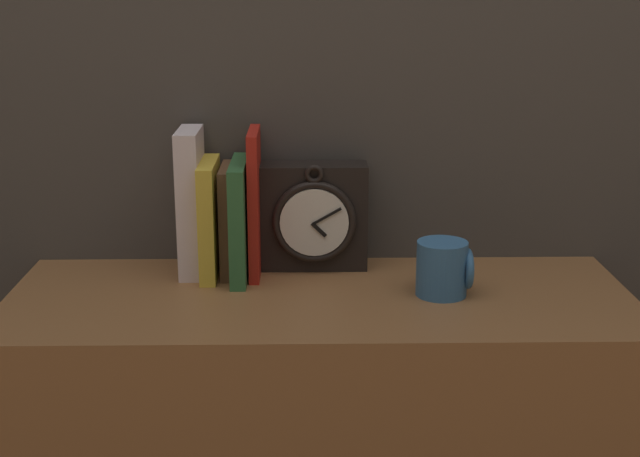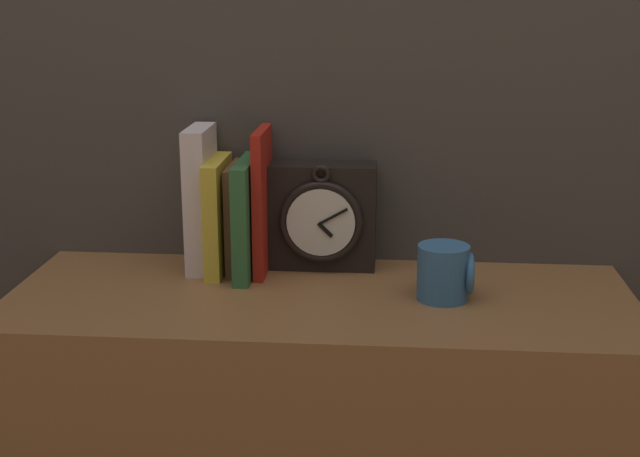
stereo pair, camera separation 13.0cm
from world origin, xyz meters
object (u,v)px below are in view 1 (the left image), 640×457
object	(u,v)px
book_slot3_green	(240,220)
mug	(444,269)
book_slot1_yellow	(210,219)
clock	(314,216)
book_slot0_white	(191,202)
book_slot4_red	(255,203)
book_slot2_brown	(227,220)

from	to	relation	value
book_slot3_green	mug	size ratio (longest dim) A/B	2.23
book_slot3_green	book_slot1_yellow	bearing A→B (deg)	168.43
clock	book_slot0_white	xyz separation A→B (m)	(-0.20, -0.02, 0.03)
clock	book_slot3_green	xyz separation A→B (m)	(-0.12, -0.04, 0.01)
book_slot3_green	book_slot4_red	distance (m)	0.04
book_slot1_yellow	book_slot2_brown	size ratio (longest dim) A/B	1.06
book_slot2_brown	book_slot4_red	xyz separation A→B (m)	(0.04, -0.00, 0.03)
clock	book_slot1_yellow	xyz separation A→B (m)	(-0.17, -0.03, 0.01)
book_slot2_brown	book_slot3_green	size ratio (longest dim) A/B	0.94
clock	book_slot0_white	distance (m)	0.20
book_slot1_yellow	mug	size ratio (longest dim) A/B	2.22
book_slot4_red	mug	world-z (taller)	book_slot4_red
book_slot4_red	mug	distance (m)	0.32
book_slot3_green	book_slot2_brown	bearing A→B (deg)	137.95
clock	book_slot0_white	size ratio (longest dim) A/B	0.77
book_slot1_yellow	book_slot4_red	xyz separation A→B (m)	(0.07, 0.00, 0.02)
book_slot4_red	mug	bearing A→B (deg)	-21.52
book_slot0_white	book_slot4_red	size ratio (longest dim) A/B	1.00
book_slot1_yellow	book_slot3_green	xyz separation A→B (m)	(0.05, -0.01, 0.00)
book_slot0_white	book_slot1_yellow	bearing A→B (deg)	-20.82
clock	book_slot3_green	bearing A→B (deg)	-161.08
book_slot4_red	book_slot3_green	bearing A→B (deg)	-147.96
clock	book_slot0_white	bearing A→B (deg)	-174.40
clock	book_slot3_green	world-z (taller)	book_slot3_green
book_slot0_white	mug	xyz separation A→B (m)	(0.39, -0.12, -0.07)
clock	book_slot2_brown	world-z (taller)	clock
book_slot2_brown	book_slot4_red	distance (m)	0.05
mug	book_slot0_white	bearing A→B (deg)	162.87
clock	book_slot1_yellow	distance (m)	0.17
book_slot1_yellow	book_slot4_red	bearing A→B (deg)	3.89
book_slot2_brown	book_slot3_green	distance (m)	0.03
book_slot0_white	book_slot2_brown	xyz separation A→B (m)	(0.06, -0.00, -0.03)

